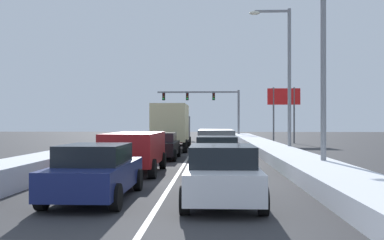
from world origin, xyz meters
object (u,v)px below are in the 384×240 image
object	(u,v)px
sedan_tan_right_lane_fifth	(213,138)
sedan_maroon_center_lane_fifth	(175,137)
sedan_green_right_lane_second	(217,154)
roadside_sign_right	(284,102)
suv_red_center_lane_second	(135,149)
sedan_black_center_lane_third	(161,146)
box_truck_center_lane_fourth	(172,125)
sedan_silver_right_lane_fourth	(217,141)
traffic_light_gantry	(210,102)
sedan_white_right_lane_nearest	(222,174)
street_lamp_right_mid	(284,69)
suv_gray_right_lane_third	(216,141)
street_lamp_right_near	(315,43)
sedan_navy_center_lane_nearest	(96,171)

from	to	relation	value
sedan_tan_right_lane_fifth	sedan_maroon_center_lane_fifth	distance (m)	4.39
sedan_green_right_lane_second	roadside_sign_right	world-z (taller)	roadside_sign_right
sedan_tan_right_lane_fifth	suv_red_center_lane_second	size ratio (longest dim) A/B	0.92
sedan_black_center_lane_third	box_truck_center_lane_fourth	size ratio (longest dim) A/B	0.62
suv_red_center_lane_second	sedan_maroon_center_lane_fifth	world-z (taller)	suv_red_center_lane_second
sedan_silver_right_lane_fourth	box_truck_center_lane_fourth	bearing A→B (deg)	160.88
traffic_light_gantry	sedan_silver_right_lane_fourth	bearing A→B (deg)	-88.61
sedan_white_right_lane_nearest	suv_red_center_lane_second	size ratio (longest dim) A/B	0.92
sedan_maroon_center_lane_fifth	traffic_light_gantry	bearing A→B (deg)	79.37
suv_red_center_lane_second	sedan_maroon_center_lane_fifth	xyz separation A→B (m)	(-0.12, 21.37, -0.25)
sedan_silver_right_lane_fourth	sedan_tan_right_lane_fifth	size ratio (longest dim) A/B	1.00
sedan_silver_right_lane_fourth	sedan_maroon_center_lane_fifth	xyz separation A→B (m)	(-3.69, 8.50, 0.00)
sedan_black_center_lane_third	street_lamp_right_mid	distance (m)	9.45
sedan_black_center_lane_third	sedan_maroon_center_lane_fifth	bearing A→B (deg)	91.59
sedan_silver_right_lane_fourth	sedan_tan_right_lane_fifth	distance (m)	5.72
suv_red_center_lane_second	sedan_black_center_lane_third	xyz separation A→B (m)	(0.28, 6.72, -0.25)
sedan_silver_right_lane_fourth	traffic_light_gantry	world-z (taller)	traffic_light_gantry
suv_gray_right_lane_third	sedan_silver_right_lane_fourth	xyz separation A→B (m)	(0.16, 5.78, -0.25)
sedan_white_right_lane_nearest	sedan_black_center_lane_third	distance (m)	13.39
suv_red_center_lane_second	street_lamp_right_near	distance (m)	8.45
sedan_white_right_lane_nearest	sedan_black_center_lane_third	xyz separation A→B (m)	(-3.13, 13.02, 0.00)
roadside_sign_right	box_truck_center_lane_fourth	bearing A→B (deg)	-132.63
suv_gray_right_lane_third	sedan_black_center_lane_third	distance (m)	3.16
sedan_white_right_lane_nearest	street_lamp_right_near	xyz separation A→B (m)	(3.88, 6.17, 4.51)
sedan_navy_center_lane_nearest	sedan_tan_right_lane_fifth	bearing A→B (deg)	82.38
sedan_white_right_lane_nearest	sedan_navy_center_lane_nearest	size ratio (longest dim) A/B	1.00
sedan_maroon_center_lane_fifth	sedan_green_right_lane_second	bearing A→B (deg)	-80.46
sedan_black_center_lane_third	roadside_sign_right	distance (m)	21.02
sedan_white_right_lane_nearest	sedan_maroon_center_lane_fifth	bearing A→B (deg)	97.28
sedan_silver_right_lane_fourth	sedan_black_center_lane_third	world-z (taller)	same
sedan_green_right_lane_second	roadside_sign_right	distance (m)	25.46
sedan_white_right_lane_nearest	sedan_green_right_lane_second	bearing A→B (deg)	90.40
sedan_tan_right_lane_fifth	box_truck_center_lane_fourth	xyz separation A→B (m)	(-3.03, -4.56, 1.14)
sedan_green_right_lane_second	sedan_navy_center_lane_nearest	world-z (taller)	same
suv_gray_right_lane_third	roadside_sign_right	distance (m)	19.34
box_truck_center_lane_fourth	sedan_silver_right_lane_fourth	bearing A→B (deg)	-19.12
sedan_white_right_lane_nearest	street_lamp_right_mid	distance (m)	17.51
box_truck_center_lane_fourth	roadside_sign_right	size ratio (longest dim) A/B	1.31
sedan_green_right_lane_second	suv_red_center_lane_second	distance (m)	3.43
sedan_tan_right_lane_fifth	suv_red_center_lane_second	xyz separation A→B (m)	(-3.27, -18.58, 0.25)
suv_gray_right_lane_third	sedan_maroon_center_lane_fifth	bearing A→B (deg)	103.89
sedan_white_right_lane_nearest	sedan_green_right_lane_second	world-z (taller)	same
sedan_tan_right_lane_fifth	roadside_sign_right	distance (m)	9.99
box_truck_center_lane_fourth	traffic_light_gantry	size ratio (longest dim) A/B	0.68
sedan_silver_right_lane_fourth	sedan_green_right_lane_second	bearing A→B (deg)	-90.96
traffic_light_gantry	roadside_sign_right	distance (m)	14.83
street_lamp_right_mid	roadside_sign_right	size ratio (longest dim) A/B	1.70
traffic_light_gantry	roadside_sign_right	size ratio (longest dim) A/B	1.93
sedan_tan_right_lane_fifth	roadside_sign_right	xyz separation A→B (m)	(7.00, 6.34, 3.25)
sedan_silver_right_lane_fourth	sedan_navy_center_lane_nearest	world-z (taller)	same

